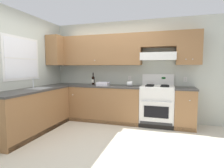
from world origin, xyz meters
The scene contains 9 objects.
ground_plane centered at (0.00, 0.00, 0.00)m, with size 7.04×7.04×0.00m, color beige.
wall_back centered at (0.39, 1.53, 1.48)m, with size 4.68×0.57×2.55m.
wall_left centered at (-1.59, 0.23, 1.34)m, with size 0.47×4.00×2.55m.
counter_back_run centered at (0.00, 1.24, 0.45)m, with size 3.60×0.65×0.91m.
counter_left_run centered at (-1.24, 0.00, 0.46)m, with size 0.63×1.91×1.13m.
stove centered at (1.22, 1.25, 0.48)m, with size 0.76×0.62×1.20m.
wine_bottle centered at (-0.45, 1.36, 1.03)m, with size 0.08×0.08×0.31m.
bowl centered at (-0.10, 1.18, 0.94)m, with size 0.29×0.25×0.08m.
paper_towel_roll centered at (0.57, 1.22, 0.97)m, with size 0.12×0.11×0.11m.
Camera 1 is at (1.42, -3.08, 1.36)m, focal length 29.04 mm.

